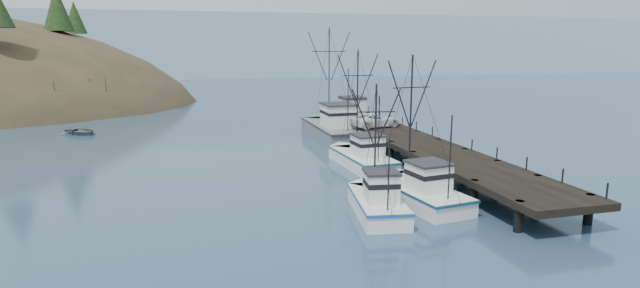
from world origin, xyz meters
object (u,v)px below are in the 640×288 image
(trawler_far, at_px, (361,157))
(pickup_truck, at_px, (376,120))
(pier_shed, at_px, (352,107))
(motorboat, at_px, (81,134))
(pier, at_px, (415,143))
(trawler_near, at_px, (416,190))
(trawler_mid, at_px, (377,202))
(work_vessel, at_px, (333,128))

(trawler_far, bearing_deg, pickup_truck, 61.74)
(pier_shed, xyz_separation_m, motorboat, (-34.51, 7.93, -3.42))
(pier, xyz_separation_m, trawler_near, (-5.98, -12.63, -0.87))
(motorboat, bearing_deg, pier, -78.97)
(trawler_mid, height_order, trawler_far, trawler_far)
(pier_shed, bearing_deg, pickup_truck, -88.96)
(trawler_far, height_order, pier_shed, trawler_far)
(pier, xyz_separation_m, work_vessel, (-4.65, 13.68, -0.46))
(pier_shed, bearing_deg, trawler_mid, -105.58)
(trawler_far, bearing_deg, trawler_near, -89.21)
(pier_shed, height_order, pickup_truck, pier_shed)
(trawler_near, bearing_deg, pier, 64.68)
(pickup_truck, distance_m, motorboat, 38.27)
(trawler_mid, height_order, work_vessel, work_vessel)
(pier_shed, bearing_deg, trawler_near, -99.52)
(trawler_near, relative_size, trawler_far, 0.97)
(pier, bearing_deg, trawler_mid, -124.06)
(work_vessel, bearing_deg, pier_shed, 41.20)
(pier, xyz_separation_m, pickup_truck, (-0.89, 8.77, 1.13))
(trawler_near, bearing_deg, trawler_far, 90.79)
(pier_shed, distance_m, pickup_truck, 8.09)
(trawler_near, xyz_separation_m, pickup_truck, (5.09, 21.41, 2.00))
(pier, height_order, trawler_near, trawler_near)
(motorboat, bearing_deg, trawler_far, -85.32)
(trawler_near, bearing_deg, motorboat, 128.32)
(trawler_mid, relative_size, motorboat, 1.75)
(pier, distance_m, work_vessel, 14.45)
(trawler_near, bearing_deg, trawler_mid, -154.58)
(work_vessel, relative_size, pier_shed, 5.24)
(pier, xyz_separation_m, pier_shed, (-1.03, 16.84, 1.73))
(pier, xyz_separation_m, motorboat, (-35.54, 24.77, -1.69))
(trawler_far, distance_m, pickup_truck, 11.27)
(pier_shed, bearing_deg, work_vessel, -138.80)
(work_vessel, xyz_separation_m, pickup_truck, (3.76, -4.91, 1.59))
(pier, bearing_deg, work_vessel, 108.77)
(trawler_far, distance_m, work_vessel, 14.75)
(trawler_near, relative_size, trawler_mid, 1.21)
(trawler_near, height_order, motorboat, trawler_near)
(trawler_far, bearing_deg, pier, 9.19)
(pier, relative_size, trawler_near, 3.99)
(pier, distance_m, pier_shed, 16.96)
(trawler_near, distance_m, trawler_mid, 4.18)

